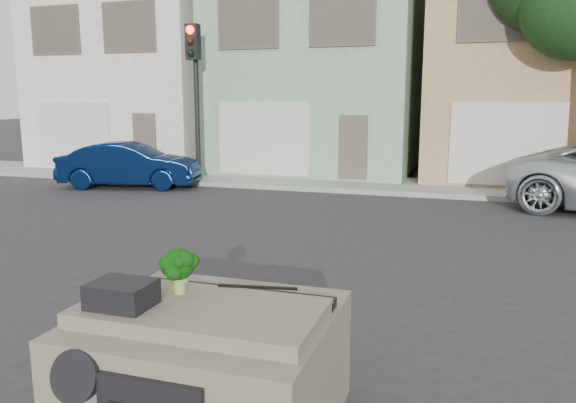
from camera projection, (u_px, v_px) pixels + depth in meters
The scene contains 11 objects.
ground_plane at pixel (309, 304), 7.58m from camera, with size 120.00×120.00×0.00m, color #303033.
sidewalk at pixel (401, 186), 17.40m from camera, with size 40.00×3.00×0.15m, color gray.
townhouse_white at pixel (154, 74), 23.82m from camera, with size 7.20×8.20×7.55m, color silver.
townhouse_mint at pixel (325, 72), 21.54m from camera, with size 7.20×8.20×7.55m, color #7FAA82.
townhouse_tan at pixel (537, 68), 19.26m from camera, with size 7.20×8.20×7.55m, color tan.
navy_sedan at pixel (131, 187), 17.65m from camera, with size 1.49×4.28×1.41m, color #051537.
traffic_signal at pixel (196, 105), 17.99m from camera, with size 0.40×0.40×5.10m, color black.
car_dashboard at pixel (210, 363), 4.68m from camera, with size 2.00×1.80×1.12m, color #766C55.
instrument_hump at pixel (122, 294), 4.41m from camera, with size 0.48×0.38×0.20m, color black.
wiper_arm at pixel (257, 287), 4.84m from camera, with size 0.70×0.03×0.02m, color black.
broccoli at pixel (179, 270), 4.70m from camera, with size 0.32×0.32×0.39m, color black.
Camera 1 is at (1.96, -6.95, 2.73)m, focal length 35.00 mm.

